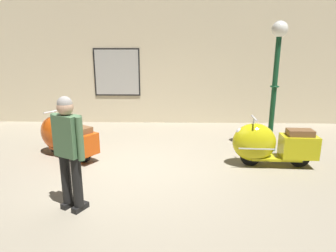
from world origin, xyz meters
The scene contains 6 objects.
ground_plane centered at (0.00, 0.00, 0.00)m, with size 60.00×60.00×0.00m, color gray.
showroom_back_wall centered at (-0.01, 3.96, 1.97)m, with size 18.00×0.24×3.94m.
scooter_0 centered at (-1.65, 0.82, 0.44)m, with size 1.56×1.23×0.96m.
scooter_1 centered at (2.53, 0.37, 0.45)m, with size 1.62×0.55×0.98m.
lamppost centered at (2.89, 1.34, 1.71)m, with size 0.33×0.33×2.80m.
visitor_0 centered at (-0.72, -1.34, 0.95)m, with size 0.50×0.38×1.63m.
Camera 1 is at (0.74, -5.08, 2.22)m, focal length 31.29 mm.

